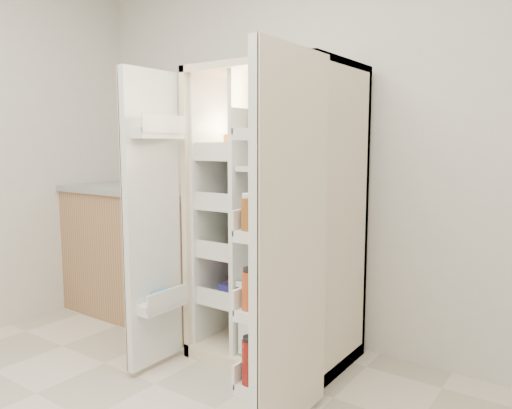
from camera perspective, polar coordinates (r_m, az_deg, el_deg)
The scene contains 5 objects.
wall_back at distance 3.25m, azimuth 7.74°, elevation 7.25°, with size 4.00×0.02×2.70m, color silver.
refrigerator at distance 3.05m, azimuth 3.09°, elevation -4.15°, with size 0.92×0.70×1.80m.
freezer_door at distance 2.90m, azimuth -12.06°, elevation -1.93°, with size 0.15×0.40×1.72m.
fridge_door at distance 2.21m, azimuth 3.68°, elevation -5.16°, with size 0.17×0.58×1.72m.
kitchen_counter at distance 3.93m, azimuth -12.31°, elevation -5.24°, with size 1.40×0.74×1.01m.
Camera 1 is at (1.51, -0.88, 1.34)m, focal length 34.00 mm.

